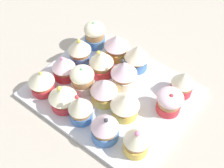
{
  "coord_description": "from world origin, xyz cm",
  "views": [
    {
      "loc": [
        36.85,
        28.62,
        61.38
      ],
      "look_at": [
        0.0,
        0.0,
        4.2
      ],
      "focal_mm": 49.21,
      "sensor_mm": 36.0,
      "label": 1
    }
  ],
  "objects_px": {
    "cupcake_3": "(41,81)",
    "cupcake_14": "(183,83)",
    "cupcake_2": "(64,67)",
    "cupcake_16": "(136,141)",
    "cupcake_9": "(124,73)",
    "cupcake_11": "(80,108)",
    "baking_tray": "(112,93)",
    "cupcake_7": "(63,97)",
    "cupcake_13": "(105,127)",
    "cupcake_1": "(80,49)",
    "cupcake_6": "(83,79)",
    "cupcake_10": "(104,90)",
    "cupcake_12": "(125,105)",
    "cupcake_4": "(117,46)",
    "cupcake_8": "(137,57)",
    "cupcake_15": "(170,101)",
    "cupcake_0": "(95,34)",
    "cupcake_5": "(101,62)"
  },
  "relations": [
    {
      "from": "cupcake_4",
      "to": "cupcake_8",
      "type": "height_order",
      "value": "cupcake_8"
    },
    {
      "from": "cupcake_1",
      "to": "cupcake_6",
      "type": "bearing_deg",
      "value": 45.5
    },
    {
      "from": "cupcake_1",
      "to": "cupcake_6",
      "type": "relative_size",
      "value": 1.09
    },
    {
      "from": "cupcake_0",
      "to": "cupcake_12",
      "type": "xyz_separation_m",
      "value": [
        0.14,
        0.2,
        -0.0
      ]
    },
    {
      "from": "cupcake_2",
      "to": "cupcake_6",
      "type": "height_order",
      "value": "same"
    },
    {
      "from": "cupcake_3",
      "to": "cupcake_8",
      "type": "relative_size",
      "value": 0.9
    },
    {
      "from": "cupcake_1",
      "to": "cupcake_12",
      "type": "height_order",
      "value": "cupcake_1"
    },
    {
      "from": "cupcake_6",
      "to": "cupcake_14",
      "type": "xyz_separation_m",
      "value": [
        -0.14,
        0.2,
        -0.0
      ]
    },
    {
      "from": "cupcake_1",
      "to": "cupcake_7",
      "type": "xyz_separation_m",
      "value": [
        0.14,
        0.07,
        -0.01
      ]
    },
    {
      "from": "cupcake_1",
      "to": "cupcake_11",
      "type": "relative_size",
      "value": 0.95
    },
    {
      "from": "cupcake_6",
      "to": "cupcake_15",
      "type": "xyz_separation_m",
      "value": [
        -0.07,
        0.2,
        -0.0
      ]
    },
    {
      "from": "cupcake_13",
      "to": "cupcake_9",
      "type": "bearing_deg",
      "value": -158.44
    },
    {
      "from": "cupcake_1",
      "to": "cupcake_10",
      "type": "height_order",
      "value": "cupcake_1"
    },
    {
      "from": "cupcake_6",
      "to": "cupcake_8",
      "type": "xyz_separation_m",
      "value": [
        -0.14,
        0.06,
        0.0
      ]
    },
    {
      "from": "cupcake_12",
      "to": "cupcake_13",
      "type": "height_order",
      "value": "cupcake_13"
    },
    {
      "from": "cupcake_9",
      "to": "cupcake_0",
      "type": "bearing_deg",
      "value": -114.04
    },
    {
      "from": "cupcake_14",
      "to": "cupcake_2",
      "type": "bearing_deg",
      "value": -62.51
    },
    {
      "from": "cupcake_2",
      "to": "cupcake_12",
      "type": "bearing_deg",
      "value": 90.15
    },
    {
      "from": "cupcake_6",
      "to": "baking_tray",
      "type": "bearing_deg",
      "value": 119.76
    },
    {
      "from": "cupcake_9",
      "to": "cupcake_10",
      "type": "xyz_separation_m",
      "value": [
        0.07,
        -0.01,
        -0.0
      ]
    },
    {
      "from": "cupcake_2",
      "to": "cupcake_6",
      "type": "bearing_deg",
      "value": 88.24
    },
    {
      "from": "cupcake_2",
      "to": "cupcake_16",
      "type": "bearing_deg",
      "value": 77.19
    },
    {
      "from": "baking_tray",
      "to": "cupcake_13",
      "type": "bearing_deg",
      "value": 30.92
    },
    {
      "from": "cupcake_3",
      "to": "cupcake_7",
      "type": "bearing_deg",
      "value": 87.99
    },
    {
      "from": "cupcake_2",
      "to": "cupcake_13",
      "type": "bearing_deg",
      "value": 68.82
    },
    {
      "from": "baking_tray",
      "to": "cupcake_15",
      "type": "relative_size",
      "value": 5.8
    },
    {
      "from": "cupcake_9",
      "to": "cupcake_11",
      "type": "xyz_separation_m",
      "value": [
        0.14,
        -0.01,
        0.0
      ]
    },
    {
      "from": "cupcake_3",
      "to": "cupcake_5",
      "type": "bearing_deg",
      "value": 150.28
    },
    {
      "from": "cupcake_11",
      "to": "cupcake_4",
      "type": "bearing_deg",
      "value": -164.47
    },
    {
      "from": "cupcake_7",
      "to": "cupcake_16",
      "type": "relative_size",
      "value": 0.85
    },
    {
      "from": "cupcake_4",
      "to": "cupcake_12",
      "type": "xyz_separation_m",
      "value": [
        0.14,
        0.13,
        -0.0
      ]
    },
    {
      "from": "cupcake_8",
      "to": "cupcake_12",
      "type": "xyz_separation_m",
      "value": [
        0.14,
        0.06,
        -0.0
      ]
    },
    {
      "from": "cupcake_13",
      "to": "cupcake_14",
      "type": "relative_size",
      "value": 1.1
    },
    {
      "from": "cupcake_7",
      "to": "cupcake_13",
      "type": "height_order",
      "value": "cupcake_13"
    },
    {
      "from": "baking_tray",
      "to": "cupcake_6",
      "type": "relative_size",
      "value": 5.16
    },
    {
      "from": "baking_tray",
      "to": "cupcake_2",
      "type": "distance_m",
      "value": 0.14
    },
    {
      "from": "cupcake_7",
      "to": "cupcake_16",
      "type": "height_order",
      "value": "cupcake_16"
    },
    {
      "from": "cupcake_7",
      "to": "cupcake_14",
      "type": "xyz_separation_m",
      "value": [
        -0.21,
        0.2,
        0.0
      ]
    },
    {
      "from": "cupcake_9",
      "to": "cupcake_16",
      "type": "xyz_separation_m",
      "value": [
        0.13,
        0.13,
        -0.0
      ]
    },
    {
      "from": "baking_tray",
      "to": "cupcake_10",
      "type": "distance_m",
      "value": 0.05
    },
    {
      "from": "cupcake_7",
      "to": "cupcake_11",
      "type": "bearing_deg",
      "value": 88.39
    },
    {
      "from": "cupcake_0",
      "to": "cupcake_10",
      "type": "xyz_separation_m",
      "value": [
        0.14,
        0.14,
        0.0
      ]
    },
    {
      "from": "cupcake_10",
      "to": "cupcake_4",
      "type": "bearing_deg",
      "value": -154.02
    },
    {
      "from": "cupcake_7",
      "to": "cupcake_10",
      "type": "bearing_deg",
      "value": 138.6
    },
    {
      "from": "cupcake_3",
      "to": "cupcake_14",
      "type": "height_order",
      "value": "cupcake_14"
    },
    {
      "from": "cupcake_2",
      "to": "cupcake_14",
      "type": "distance_m",
      "value": 0.29
    },
    {
      "from": "cupcake_1",
      "to": "cupcake_14",
      "type": "xyz_separation_m",
      "value": [
        -0.07,
        0.27,
        -0.0
      ]
    },
    {
      "from": "cupcake_4",
      "to": "cupcake_16",
      "type": "xyz_separation_m",
      "value": [
        0.2,
        0.2,
        0.0
      ]
    },
    {
      "from": "cupcake_0",
      "to": "cupcake_11",
      "type": "height_order",
      "value": "cupcake_11"
    },
    {
      "from": "baking_tray",
      "to": "cupcake_8",
      "type": "bearing_deg",
      "value": 179.49
    }
  ]
}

